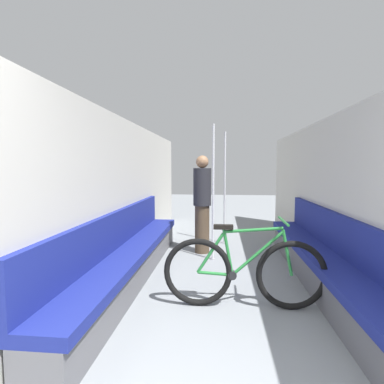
{
  "coord_description": "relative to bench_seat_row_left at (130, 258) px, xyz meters",
  "views": [
    {
      "loc": [
        -0.04,
        -0.72,
        1.45
      ],
      "look_at": [
        -0.5,
        4.02,
        1.05
      ],
      "focal_mm": 28.0,
      "sensor_mm": 36.0,
      "label": 1
    }
  ],
  "objects": [
    {
      "name": "wall_left",
      "position": [
        -0.25,
        -0.07,
        0.77
      ],
      "size": [
        0.1,
        8.9,
        2.13
      ],
      "primitive_type": "cube",
      "color": "beige",
      "rests_on": "ground"
    },
    {
      "name": "wall_right",
      "position": [
        2.63,
        -0.07,
        0.77
      ],
      "size": [
        0.1,
        8.9,
        2.13
      ],
      "primitive_type": "cube",
      "color": "beige",
      "rests_on": "ground"
    },
    {
      "name": "bench_seat_row_left",
      "position": [
        0.0,
        0.0,
        0.0
      ],
      "size": [
        0.45,
        4.04,
        0.89
      ],
      "color": "#5B5B60",
      "rests_on": "ground"
    },
    {
      "name": "bench_seat_row_right",
      "position": [
        2.39,
        0.0,
        0.0
      ],
      "size": [
        0.45,
        4.04,
        0.89
      ],
      "color": "#5B5B60",
      "rests_on": "ground"
    },
    {
      "name": "bicycle",
      "position": [
        1.39,
        -0.61,
        0.08
      ],
      "size": [
        1.67,
        0.46,
        0.92
      ],
      "rotation": [
        0.0,
        0.0,
        0.24
      ],
      "color": "black",
      "rests_on": "ground"
    },
    {
      "name": "grab_pole_near",
      "position": [
        1.22,
        2.02,
        0.73
      ],
      "size": [
        0.08,
        0.08,
        2.11
      ],
      "color": "gray",
      "rests_on": "ground"
    },
    {
      "name": "grab_pole_far",
      "position": [
        1.03,
        0.99,
        0.73
      ],
      "size": [
        0.08,
        0.08,
        2.11
      ],
      "color": "gray",
      "rests_on": "ground"
    },
    {
      "name": "passenger_standing",
      "position": [
        0.84,
        1.36,
        0.55
      ],
      "size": [
        0.3,
        0.3,
        1.64
      ],
      "rotation": [
        0.0,
        0.0,
        -0.75
      ],
      "color": "#473828",
      "rests_on": "ground"
    }
  ]
}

